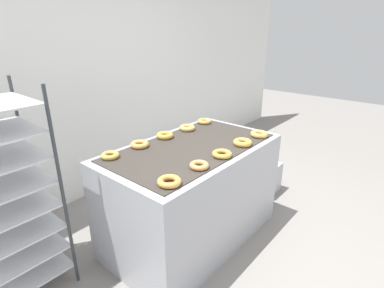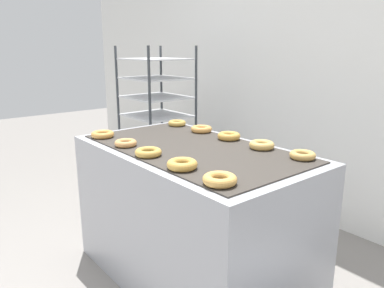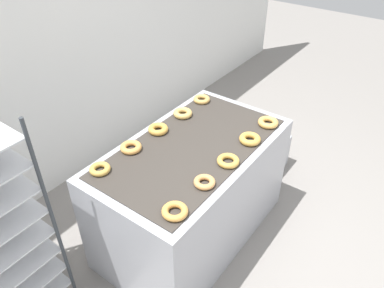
# 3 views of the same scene
# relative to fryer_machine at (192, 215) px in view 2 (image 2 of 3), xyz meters

# --- Properties ---
(wall_back) EXTENTS (8.00, 0.05, 2.80)m
(wall_back) POSITION_rel_fryer_machine_xyz_m (-0.00, 1.44, 0.95)
(wall_back) COLOR white
(wall_back) RESTS_ON ground_plane
(fryer_machine) EXTENTS (1.55, 0.88, 0.91)m
(fryer_machine) POSITION_rel_fryer_machine_xyz_m (0.00, 0.00, 0.00)
(fryer_machine) COLOR #A8AAB2
(fryer_machine) RESTS_ON ground_plane
(baking_rack_cart) EXTENTS (0.60, 0.54, 1.52)m
(baking_rack_cart) POSITION_rel_fryer_machine_xyz_m (-1.27, 0.59, 0.32)
(baking_rack_cart) COLOR #33383D
(baking_rack_cart) RESTS_ON ground_plane
(donut_near_leftmost) EXTENTS (0.16, 0.16, 0.04)m
(donut_near_leftmost) POSITION_rel_fryer_machine_xyz_m (-0.59, -0.31, 0.48)
(donut_near_leftmost) COLOR gold
(donut_near_leftmost) RESTS_ON fryer_machine
(donut_near_left) EXTENTS (0.14, 0.14, 0.04)m
(donut_near_left) POSITION_rel_fryer_machine_xyz_m (-0.28, -0.30, 0.47)
(donut_near_left) COLOR tan
(donut_near_left) RESTS_ON fryer_machine
(donut_near_center) EXTENTS (0.15, 0.15, 0.04)m
(donut_near_center) POSITION_rel_fryer_machine_xyz_m (-0.01, -0.31, 0.48)
(donut_near_center) COLOR gold
(donut_near_center) RESTS_ON fryer_machine
(donut_near_right) EXTENTS (0.16, 0.16, 0.05)m
(donut_near_right) POSITION_rel_fryer_machine_xyz_m (0.30, -0.31, 0.48)
(donut_near_right) COLOR gold
(donut_near_right) RESTS_ON fryer_machine
(donut_near_rightmost) EXTENTS (0.16, 0.16, 0.04)m
(donut_near_rightmost) POSITION_rel_fryer_machine_xyz_m (0.58, -0.31, 0.48)
(donut_near_rightmost) COLOR #DDA450
(donut_near_rightmost) RESTS_ON fryer_machine
(donut_far_leftmost) EXTENTS (0.14, 0.14, 0.04)m
(donut_far_leftmost) POSITION_rel_fryer_machine_xyz_m (-0.58, 0.32, 0.48)
(donut_far_leftmost) COLOR gold
(donut_far_leftmost) RESTS_ON fryer_machine
(donut_far_left) EXTENTS (0.15, 0.15, 0.04)m
(donut_far_left) POSITION_rel_fryer_machine_xyz_m (-0.29, 0.32, 0.48)
(donut_far_left) COLOR #DA994C
(donut_far_left) RESTS_ON fryer_machine
(donut_far_center) EXTENTS (0.15, 0.15, 0.05)m
(donut_far_center) POSITION_rel_fryer_machine_xyz_m (0.00, 0.32, 0.48)
(donut_far_center) COLOR gold
(donut_far_center) RESTS_ON fryer_machine
(donut_far_right) EXTENTS (0.15, 0.15, 0.05)m
(donut_far_right) POSITION_rel_fryer_machine_xyz_m (0.29, 0.31, 0.48)
(donut_far_right) COLOR tan
(donut_far_right) RESTS_ON fryer_machine
(donut_far_rightmost) EXTENTS (0.14, 0.14, 0.04)m
(donut_far_rightmost) POSITION_rel_fryer_machine_xyz_m (0.58, 0.32, 0.48)
(donut_far_rightmost) COLOR tan
(donut_far_rightmost) RESTS_ON fryer_machine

